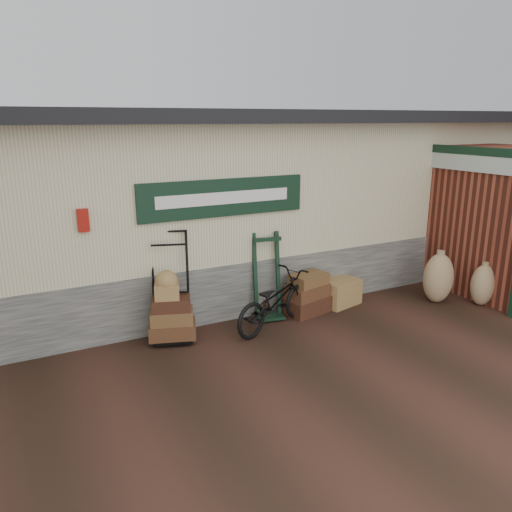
{
  "coord_description": "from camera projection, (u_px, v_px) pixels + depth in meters",
  "views": [
    {
      "loc": [
        -3.25,
        -5.69,
        3.07
      ],
      "look_at": [
        0.19,
        0.9,
        1.02
      ],
      "focal_mm": 35.0,
      "sensor_mm": 36.0,
      "label": 1
    }
  ],
  "objects": [
    {
      "name": "porter_trolley",
      "position": [
        171.0,
        285.0,
        7.08
      ],
      "size": [
        0.93,
        0.81,
        1.57
      ],
      "primitive_type": null,
      "rotation": [
        0.0,
        0.0,
        -0.33
      ],
      "color": "black",
      "rests_on": "ground"
    },
    {
      "name": "green_barrow",
      "position": [
        268.0,
        276.0,
        7.84
      ],
      "size": [
        0.56,
        0.5,
        1.36
      ],
      "primitive_type": null,
      "rotation": [
        0.0,
        0.0,
        -0.18
      ],
      "color": "black",
      "rests_on": "ground"
    },
    {
      "name": "station_building",
      "position": [
        200.0,
        202.0,
        9.04
      ],
      "size": [
        14.4,
        4.1,
        3.2
      ],
      "color": "#4C4C47",
      "rests_on": "ground"
    },
    {
      "name": "burlap_sack_left",
      "position": [
        438.0,
        278.0,
        8.54
      ],
      "size": [
        0.57,
        0.49,
        0.86
      ],
      "primitive_type": "ellipsoid",
      "rotation": [
        0.0,
        0.0,
        -0.08
      ],
      "color": "#91724E",
      "rests_on": "ground"
    },
    {
      "name": "brick_outbuilding",
      "position": [
        450.0,
        211.0,
        9.9
      ],
      "size": [
        1.71,
        4.51,
        2.62
      ],
      "color": "maroon",
      "rests_on": "ground"
    },
    {
      "name": "ground",
      "position": [
        273.0,
        341.0,
        7.13
      ],
      "size": [
        80.0,
        80.0,
        0.0
      ],
      "primitive_type": "plane",
      "color": "black",
      "rests_on": "ground"
    },
    {
      "name": "suitcase_stack",
      "position": [
        307.0,
        293.0,
        8.09
      ],
      "size": [
        0.84,
        0.63,
        0.67
      ],
      "primitive_type": null,
      "rotation": [
        0.0,
        0.0,
        0.22
      ],
      "color": "#371D11",
      "rests_on": "ground"
    },
    {
      "name": "wicker_hamper",
      "position": [
        340.0,
        292.0,
        8.48
      ],
      "size": [
        0.75,
        0.58,
        0.44
      ],
      "primitive_type": "cube",
      "rotation": [
        0.0,
        0.0,
        0.24
      ],
      "color": "olive",
      "rests_on": "ground"
    },
    {
      "name": "burlap_sack_right",
      "position": [
        483.0,
        285.0,
        8.42
      ],
      "size": [
        0.45,
        0.38,
        0.71
      ],
      "primitive_type": "ellipsoid",
      "rotation": [
        0.0,
        0.0,
        0.01
      ],
      "color": "#91724E",
      "rests_on": "ground"
    },
    {
      "name": "bicycle",
      "position": [
        275.0,
        298.0,
        7.47
      ],
      "size": [
        1.11,
        1.74,
        0.95
      ],
      "primitive_type": "imported",
      "rotation": [
        0.0,
        0.0,
        1.93
      ],
      "color": "black",
      "rests_on": "ground"
    }
  ]
}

